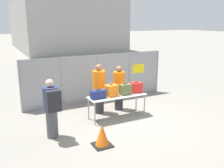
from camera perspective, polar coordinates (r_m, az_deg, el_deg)
name	(u,v)px	position (r m, az deg, el deg)	size (l,w,h in m)	color
ground_plane	(124,118)	(8.67, 2.70, -7.88)	(120.00, 120.00, 0.00)	gray
fence_section	(98,77)	(10.24, -3.24, 1.60)	(6.11, 0.07, 1.94)	gray
inspection_table	(117,97)	(8.51, 1.19, -3.05)	(2.02, 0.66, 0.80)	silver
suitcase_navy	(98,94)	(8.14, -3.18, -2.38)	(0.50, 0.23, 0.31)	navy
suitcase_orange	(111,91)	(8.37, -0.18, -1.50)	(0.43, 0.37, 0.41)	orange
suitcase_olive	(125,89)	(8.54, 3.05, -1.26)	(0.40, 0.24, 0.39)	#566033
suitcase_red	(136,87)	(8.84, 5.58, -0.78)	(0.43, 0.36, 0.39)	red
traveler_hooded	(52,107)	(7.17, -13.65, -5.05)	(0.43, 0.66, 1.72)	#4C4C51
security_worker_near	(99,88)	(8.91, -3.00, -0.97)	(0.44, 0.44, 1.79)	#2D2D33
security_worker_far	(119,87)	(9.26, 1.58, -0.79)	(0.41, 0.41, 1.66)	#2D2D33
utility_trailer	(96,82)	(12.08, -3.65, 0.50)	(4.14, 2.01, 0.64)	silver
distant_hangar	(63,25)	(30.65, -11.20, 13.06)	(10.18, 13.78, 5.41)	#999993
traffic_cone	(102,136)	(6.81, -2.26, -11.72)	(0.50, 0.50, 0.62)	black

